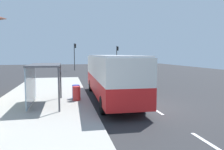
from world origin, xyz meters
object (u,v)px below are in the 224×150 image
object	(u,v)px
recycling_bin_blue	(76,92)
white_van	(109,66)
recycling_bin_red	(77,93)
traffic_light_far_side	(75,53)
bus	(111,74)
bus_shelter	(40,74)
sedan_near	(96,64)
traffic_light_near_side	(117,54)

from	to	relation	value
recycling_bin_blue	white_van	bearing A→B (deg)	72.51
recycling_bin_red	traffic_light_far_side	bearing A→B (deg)	87.92
bus	recycling_bin_red	distance (m)	2.82
recycling_bin_red	traffic_light_far_side	size ratio (longest dim) A/B	0.17
recycling_bin_red	traffic_light_far_side	xyz separation A→B (m)	(1.09, 30.09, 2.95)
bus	bus_shelter	xyz separation A→B (m)	(-4.70, -1.48, 0.25)
sedan_near	recycling_bin_red	distance (m)	39.29
traffic_light_far_side	bus_shelter	xyz separation A→B (m)	(-3.31, -30.98, -1.51)
recycling_bin_red	traffic_light_near_side	distance (m)	30.97
traffic_light_near_side	recycling_bin_red	bearing A→B (deg)	-108.32
white_van	traffic_light_near_side	xyz separation A→B (m)	(3.30, 8.29, 1.95)
recycling_bin_red	recycling_bin_blue	size ratio (longest dim) A/B	1.00
bus	recycling_bin_blue	distance (m)	2.76
recycling_bin_red	traffic_light_near_side	xyz separation A→B (m)	(9.70, 29.29, 2.64)
white_van	recycling_bin_red	xyz separation A→B (m)	(-6.40, -21.00, -0.69)
bus	white_van	bearing A→B (deg)	79.15
traffic_light_near_side	bus_shelter	distance (m)	32.47
white_van	sedan_near	bearing A→B (deg)	89.69
recycling_bin_red	traffic_light_far_side	distance (m)	30.26
white_van	recycling_bin_blue	xyz separation A→B (m)	(-6.40, -20.30, -0.69)
bus	traffic_light_far_side	size ratio (longest dim) A/B	2.02
sedan_near	traffic_light_near_side	xyz separation A→B (m)	(3.20, -9.45, 2.50)
recycling_bin_blue	bus	bearing A→B (deg)	-2.48
traffic_light_far_side	white_van	bearing A→B (deg)	-59.72
white_van	bus_shelter	size ratio (longest dim) A/B	1.32
recycling_bin_red	traffic_light_far_side	world-z (taller)	traffic_light_far_side
recycling_bin_blue	traffic_light_far_side	xyz separation A→B (m)	(1.09, 29.39, 2.95)
sedan_near	traffic_light_far_side	world-z (taller)	traffic_light_far_side
bus	traffic_light_near_side	world-z (taller)	traffic_light_near_side
recycling_bin_blue	traffic_light_far_side	distance (m)	29.56
white_van	recycling_bin_blue	distance (m)	21.30
recycling_bin_blue	traffic_light_far_side	world-z (taller)	traffic_light_far_side
recycling_bin_blue	bus_shelter	world-z (taller)	bus_shelter
bus	sedan_near	bearing A→B (deg)	84.00
white_van	bus_shelter	distance (m)	23.54
recycling_bin_blue	traffic_light_near_side	bearing A→B (deg)	71.26
sedan_near	recycling_bin_blue	xyz separation A→B (m)	(-6.50, -38.05, -0.14)
sedan_near	recycling_bin_red	size ratio (longest dim) A/B	4.71
sedan_near	recycling_bin_red	xyz separation A→B (m)	(-6.50, -38.75, -0.14)
traffic_light_far_side	bus_shelter	distance (m)	31.19
white_van	traffic_light_far_side	bearing A→B (deg)	120.28
traffic_light_near_side	traffic_light_far_side	xyz separation A→B (m)	(-8.61, 0.80, 0.31)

